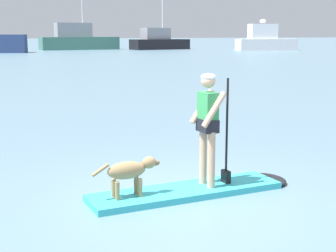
% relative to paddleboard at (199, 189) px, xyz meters
% --- Properties ---
extents(ground_plane, '(400.00, 400.00, 0.00)m').
position_rel_paddleboard_xyz_m(ground_plane, '(-0.22, -0.04, -0.05)').
color(ground_plane, slate).
extents(paddleboard, '(3.42, 1.26, 0.10)m').
position_rel_paddleboard_xyz_m(paddleboard, '(0.00, 0.00, 0.00)').
color(paddleboard, '#33B2BF').
rests_on(paddleboard, ground_plane).
extents(person_paddler, '(0.64, 0.53, 1.76)m').
position_rel_paddleboard_xyz_m(person_paddler, '(0.15, 0.02, 1.07)').
color(person_paddler, tan).
rests_on(person_paddler, paddleboard).
extents(dog, '(1.05, 0.31, 0.57)m').
position_rel_paddleboard_xyz_m(dog, '(-1.13, -0.18, 0.43)').
color(dog, '#997A51').
rests_on(dog, paddleboard).
extents(moored_boat_port, '(11.34, 4.75, 12.30)m').
position_rel_paddleboard_xyz_m(moored_boat_port, '(5.31, 66.49, 1.38)').
color(moored_boat_port, '#3F7266').
rests_on(moored_boat_port, ground_plane).
extents(moored_boat_outer, '(8.97, 4.93, 10.70)m').
position_rel_paddleboard_xyz_m(moored_boat_outer, '(16.66, 64.43, 1.13)').
color(moored_boat_outer, black).
rests_on(moored_boat_outer, ground_plane).
extents(moored_boat_far_starboard, '(8.40, 3.40, 4.21)m').
position_rel_paddleboard_xyz_m(moored_boat_far_starboard, '(29.88, 57.07, 1.29)').
color(moored_boat_far_starboard, silver).
rests_on(moored_boat_far_starboard, ground_plane).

